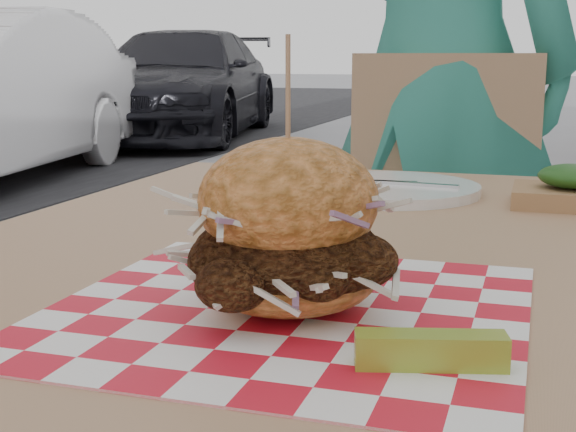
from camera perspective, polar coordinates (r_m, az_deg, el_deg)
name	(u,v)px	position (r m, az deg, el deg)	size (l,w,h in m)	color
diner	(438,61)	(1.97, 10.59, 10.77)	(0.68, 0.45, 1.86)	teal
car_dark	(181,83)	(9.60, -7.60, 9.33)	(1.75, 4.31, 1.25)	black
patio_table	(317,325)	(0.84, 2.06, -7.75)	(0.80, 1.20, 0.75)	tan
patio_chair	(430,237)	(1.79, 10.08, -1.51)	(0.46, 0.47, 0.95)	tan
paper_liner	(288,309)	(0.63, 0.00, -6.65)	(0.36, 0.36, 0.00)	red
sandwich	(288,236)	(0.61, 0.00, -1.41)	(0.18, 0.18, 0.21)	orange
pickle_spear	(431,350)	(0.52, 10.11, -9.38)	(0.10, 0.02, 0.02)	#98AD32
place_setting	(385,189)	(1.16, 6.93, 1.95)	(0.27, 0.27, 0.02)	white
kraft_tray	(572,189)	(1.12, 19.57, 1.79)	(0.15, 0.12, 0.06)	#9C7147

